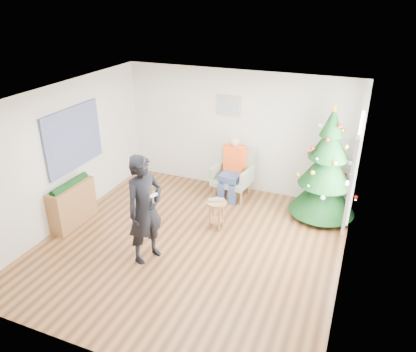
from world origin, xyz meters
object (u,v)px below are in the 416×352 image
at_px(stool, 216,215).
at_px(armchair, 233,180).
at_px(christmas_tree, 327,168).
at_px(standing_man, 145,209).
at_px(console, 73,205).

height_order(stool, armchair, armchair).
distance_m(christmas_tree, standing_man, 3.48).
xyz_separation_m(standing_man, console, (-1.83, 0.41, -0.51)).
bearing_deg(standing_man, armchair, 8.89).
bearing_deg(armchair, console, -131.58).
relative_size(christmas_tree, standing_man, 1.24).
bearing_deg(standing_man, console, 99.01).
xyz_separation_m(stool, armchair, (-0.14, 1.35, 0.09)).
distance_m(christmas_tree, stool, 2.23).
distance_m(stool, console, 2.69).
bearing_deg(standing_man, christmas_tree, -23.54).
distance_m(standing_man, console, 1.94).
xyz_separation_m(armchair, console, (-2.41, -2.21, 0.02)).
distance_m(christmas_tree, armchair, 1.99).
bearing_deg(armchair, stool, -78.25).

